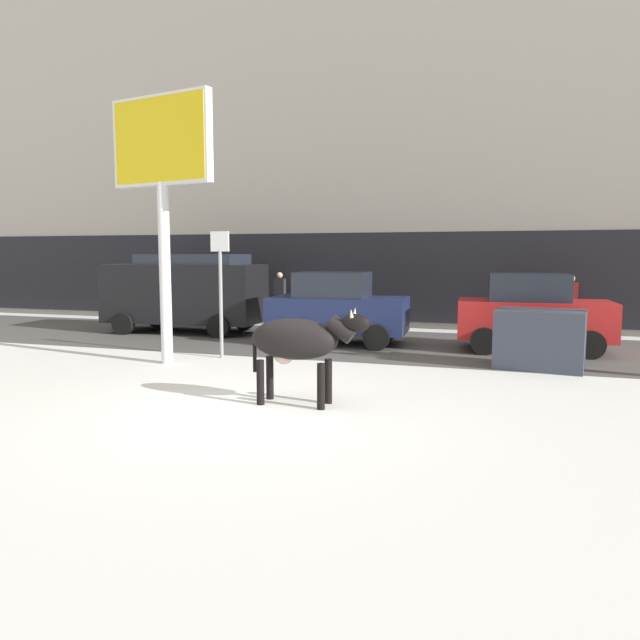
% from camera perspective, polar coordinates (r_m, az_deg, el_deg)
% --- Properties ---
extents(ground_plane, '(120.00, 120.00, 0.00)m').
position_cam_1_polar(ground_plane, '(9.01, -6.95, -8.75)').
color(ground_plane, white).
extents(road_strip, '(60.00, 5.60, 0.01)m').
position_cam_1_polar(road_strip, '(15.80, 4.32, -2.21)').
color(road_strip, '#514F4C').
rests_on(road_strip, ground).
extents(building_facade, '(44.00, 6.10, 13.00)m').
position_cam_1_polar(building_facade, '(22.56, 8.68, 16.80)').
color(building_facade, gray).
rests_on(building_facade, ground).
extents(cow_black, '(1.90, 0.62, 1.54)m').
position_cam_1_polar(cow_black, '(9.29, -2.03, -2.00)').
color(cow_black, black).
rests_on(cow_black, ground).
extents(billboard, '(2.51, 0.66, 5.56)m').
position_cam_1_polar(billboard, '(13.29, -14.73, 14.66)').
color(billboard, silver).
rests_on(billboard, ground).
extents(car_black_van, '(4.71, 2.34, 2.32)m').
position_cam_1_polar(car_black_van, '(18.36, -12.57, 2.72)').
color(car_black_van, black).
rests_on(car_black_van, ground).
extents(car_navy_hatchback, '(3.60, 2.10, 1.86)m').
position_cam_1_polar(car_navy_hatchback, '(15.61, 1.62, 1.11)').
color(car_navy_hatchback, '#19234C').
rests_on(car_navy_hatchback, ground).
extents(car_red_hatchback, '(3.60, 2.10, 1.86)m').
position_cam_1_polar(car_red_hatchback, '(15.29, 19.40, 0.65)').
color(car_red_hatchback, red).
rests_on(car_red_hatchback, ground).
extents(pedestrian_near_billboard, '(0.36, 0.24, 1.73)m').
position_cam_1_polar(pedestrian_near_billboard, '(18.53, 22.56, 1.30)').
color(pedestrian_near_billboard, '#282833').
rests_on(pedestrian_near_billboard, ground).
extents(pedestrian_by_cars, '(0.36, 0.24, 1.73)m').
position_cam_1_polar(pedestrian_by_cars, '(19.91, -3.82, 2.07)').
color(pedestrian_by_cars, '#282833').
rests_on(pedestrian_by_cars, ground).
extents(pedestrian_far_left, '(0.36, 0.24, 1.73)m').
position_cam_1_polar(pedestrian_far_left, '(21.23, -11.47, 2.22)').
color(pedestrian_far_left, '#282833').
rests_on(pedestrian_far_left, ground).
extents(dumpster, '(1.83, 1.31, 1.20)m').
position_cam_1_polar(dumpster, '(13.06, 20.03, -1.72)').
color(dumpster, '#383D4C').
rests_on(dumpster, ground).
extents(street_sign, '(0.44, 0.08, 2.82)m').
position_cam_1_polar(street_sign, '(13.63, -9.37, 3.41)').
color(street_sign, gray).
rests_on(street_sign, ground).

